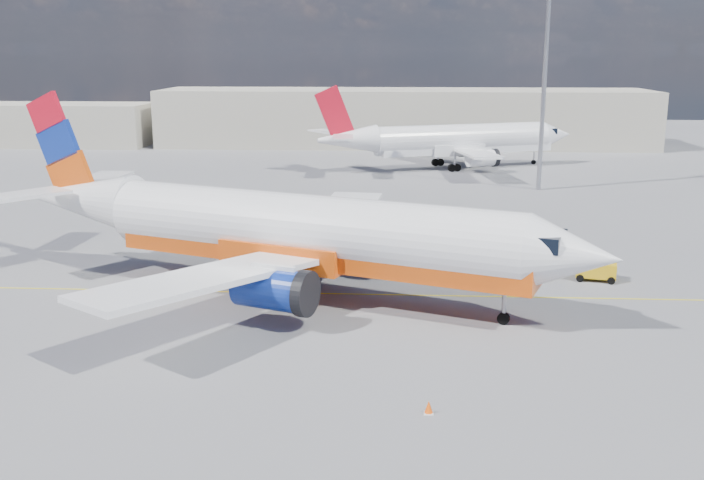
# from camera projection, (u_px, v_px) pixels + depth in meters

# --- Properties ---
(ground) EXTENTS (240.00, 240.00, 0.00)m
(ground) POSITION_uv_depth(u_px,v_px,m) (319.00, 310.00, 41.97)
(ground) COLOR slate
(ground) RESTS_ON ground
(taxi_line) EXTENTS (70.00, 0.15, 0.01)m
(taxi_line) POSITION_uv_depth(u_px,v_px,m) (324.00, 293.00, 44.88)
(taxi_line) COLOR yellow
(taxi_line) RESTS_ON ground
(terminal_main) EXTENTS (70.00, 14.00, 8.00)m
(terminal_main) POSITION_uv_depth(u_px,v_px,m) (404.00, 117.00, 113.48)
(terminal_main) COLOR beige
(terminal_main) RESTS_ON ground
(terminal_annex) EXTENTS (26.00, 10.00, 6.00)m
(terminal_annex) POSITION_uv_depth(u_px,v_px,m) (59.00, 125.00, 113.62)
(terminal_annex) COLOR beige
(terminal_annex) RESTS_ON ground
(main_jet) EXTENTS (36.62, 27.70, 11.18)m
(main_jet) POSITION_uv_depth(u_px,v_px,m) (291.00, 231.00, 43.85)
(main_jet) COLOR white
(main_jet) RESTS_ON ground
(second_jet) EXTENTS (32.14, 24.30, 9.83)m
(second_jet) POSITION_uv_depth(u_px,v_px,m) (454.00, 140.00, 91.32)
(second_jet) COLOR white
(second_jet) RESTS_ON ground
(gse_tug) EXTENTS (2.56, 1.92, 1.66)m
(gse_tug) POSITION_uv_depth(u_px,v_px,m) (595.00, 268.00, 47.32)
(gse_tug) COLOR black
(gse_tug) RESTS_ON ground
(traffic_cone) EXTENTS (0.37, 0.37, 0.52)m
(traffic_cone) POSITION_uv_depth(u_px,v_px,m) (429.00, 407.00, 30.04)
(traffic_cone) COLOR white
(traffic_cone) RESTS_ON ground
(floodlight_mast) EXTENTS (1.52, 1.52, 20.83)m
(floodlight_mast) POSITION_uv_depth(u_px,v_px,m) (546.00, 61.00, 75.02)
(floodlight_mast) COLOR #9A9AA2
(floodlight_mast) RESTS_ON ground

